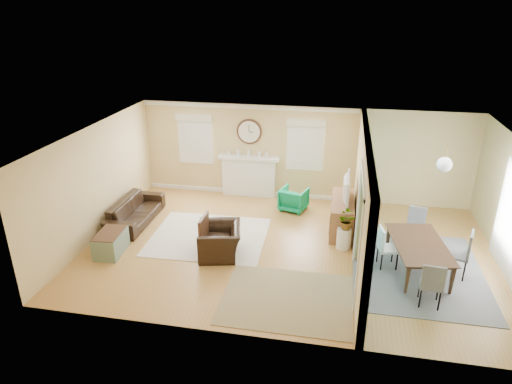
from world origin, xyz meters
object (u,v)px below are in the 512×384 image
Objects in this scene: credenza at (342,215)px; dining_table at (419,257)px; eames_chair at (220,241)px; green_chair at (294,199)px; sofa at (135,211)px.

credenza is 2.22m from dining_table.
credenza is at bearing 110.05° from eames_chair.
eames_chair reaches higher than green_chair.
eames_chair is 0.65× the size of credenza.
dining_table is at bearing -99.31° from sofa.
eames_chair is 3.08m from credenza.
dining_table is at bearing 154.44° from green_chair.
eames_chair is 0.57× the size of dining_table.
green_chair is 0.42× the size of credenza.
eames_chair reaches higher than sofa.
eames_chair is at bearing 83.61° from dining_table.
sofa is 2.76m from eames_chair.
sofa is at bearing -127.93° from eames_chair.
credenza reaches higher than sofa.
eames_chair is 1.53× the size of green_chair.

